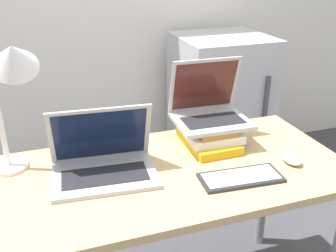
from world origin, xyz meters
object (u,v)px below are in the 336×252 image
mouse (292,159)px  mini_fridge (220,109)px  book_stack (209,134)px  laptop_on_books (209,109)px  wireless_keyboard (241,178)px  laptop_left (103,161)px  desk_lamp (12,72)px

mouse → mini_fridge: bearing=77.3°
book_stack → laptop_on_books: (0.01, 0.04, 0.10)m
laptop_on_books → wireless_keyboard: 0.36m
laptop_on_books → laptop_left: bearing=-164.3°
book_stack → mouse: book_stack is taller
book_stack → desk_lamp: (-0.73, 0.03, 0.33)m
wireless_keyboard → laptop_on_books: bearing=86.5°
desk_lamp → wireless_keyboard: bearing=-24.1°
laptop_on_books → desk_lamp: (-0.74, -0.01, 0.23)m
laptop_on_books → wireless_keyboard: bearing=-93.5°
laptop_left → desk_lamp: size_ratio=0.76×
book_stack → wireless_keyboard: size_ratio=0.91×
laptop_on_books → mouse: size_ratio=3.24×
mini_fridge → laptop_left: bearing=-134.6°
laptop_left → mouse: bearing=-12.6°
laptop_left → mouse: 0.72m
laptop_left → book_stack: size_ratio=1.42×
desk_lamp → mini_fridge: size_ratio=0.52×
laptop_on_books → mouse: bearing=-52.4°
laptop_on_books → wireless_keyboard: laptop_on_books is taller
laptop_left → wireless_keyboard: size_ratio=1.29×
mini_fridge → book_stack: bearing=-119.3°
book_stack → wireless_keyboard: book_stack is taller
laptop_left → mini_fridge: (0.95, 0.97, -0.28)m
wireless_keyboard → desk_lamp: desk_lamp is taller
desk_lamp → mini_fridge: bearing=34.7°
book_stack → mini_fridge: size_ratio=0.28×
wireless_keyboard → desk_lamp: size_ratio=0.59×
book_stack → mini_fridge: (0.49, 0.87, -0.28)m
mouse → desk_lamp: 1.07m
wireless_keyboard → mouse: 0.25m
wireless_keyboard → mini_fridge: mini_fridge is taller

